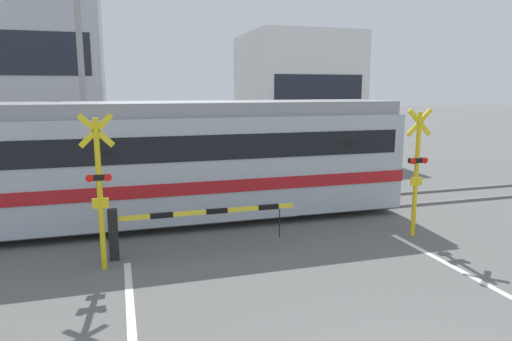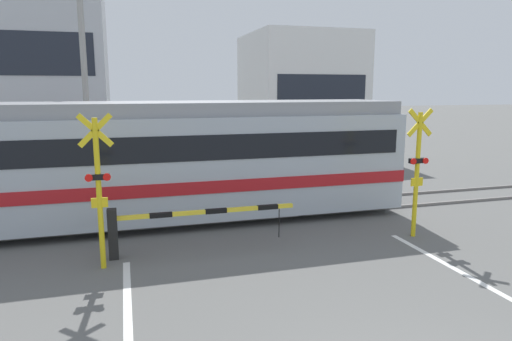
{
  "view_description": "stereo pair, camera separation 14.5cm",
  "coord_description": "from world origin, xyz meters",
  "px_view_note": "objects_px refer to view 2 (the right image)",
  "views": [
    {
      "loc": [
        -3.26,
        -3.31,
        3.64
      ],
      "look_at": [
        0.0,
        7.44,
        1.6
      ],
      "focal_mm": 32.0,
      "sensor_mm": 36.0,
      "label": 1
    },
    {
      "loc": [
        -3.12,
        -3.35,
        3.64
      ],
      "look_at": [
        0.0,
        7.44,
        1.6
      ],
      "focal_mm": 32.0,
      "sensor_mm": 36.0,
      "label": 2
    }
  ],
  "objects_px": {
    "pedestrian": "(174,156)",
    "commuter_train": "(132,159)",
    "crossing_barrier_far": "(281,168)",
    "crossing_signal_right": "(417,167)",
    "crossing_signal_left": "(99,185)",
    "crossing_barrier_near": "(166,222)"
  },
  "relations": [
    {
      "from": "crossing_signal_right",
      "to": "pedestrian",
      "type": "distance_m",
      "value": 10.44
    },
    {
      "from": "commuter_train",
      "to": "crossing_signal_left",
      "type": "relative_size",
      "value": 4.72
    },
    {
      "from": "crossing_signal_right",
      "to": "crossing_barrier_far",
      "type": "bearing_deg",
      "value": 101.96
    },
    {
      "from": "commuter_train",
      "to": "crossing_signal_left",
      "type": "height_order",
      "value": "commuter_train"
    },
    {
      "from": "commuter_train",
      "to": "crossing_signal_left",
      "type": "bearing_deg",
      "value": -102.47
    },
    {
      "from": "pedestrian",
      "to": "crossing_barrier_near",
      "type": "bearing_deg",
      "value": -97.39
    },
    {
      "from": "commuter_train",
      "to": "crossing_barrier_near",
      "type": "distance_m",
      "value": 2.98
    },
    {
      "from": "crossing_signal_right",
      "to": "commuter_train",
      "type": "bearing_deg",
      "value": 154.3
    },
    {
      "from": "commuter_train",
      "to": "pedestrian",
      "type": "xyz_separation_m",
      "value": [
        1.74,
        6.0,
        -0.83
      ]
    },
    {
      "from": "commuter_train",
      "to": "crossing_signal_right",
      "type": "height_order",
      "value": "commuter_train"
    },
    {
      "from": "crossing_signal_right",
      "to": "crossing_barrier_near",
      "type": "bearing_deg",
      "value": 175.59
    },
    {
      "from": "crossing_signal_left",
      "to": "crossing_signal_right",
      "type": "distance_m",
      "value": 7.34
    },
    {
      "from": "crossing_barrier_far",
      "to": "pedestrian",
      "type": "distance_m",
      "value": 4.65
    },
    {
      "from": "commuter_train",
      "to": "crossing_barrier_near",
      "type": "relative_size",
      "value": 3.56
    },
    {
      "from": "crossing_barrier_far",
      "to": "crossing_signal_right",
      "type": "xyz_separation_m",
      "value": [
        1.32,
        -6.22,
        1.01
      ]
    },
    {
      "from": "crossing_signal_left",
      "to": "crossing_signal_right",
      "type": "height_order",
      "value": "same"
    },
    {
      "from": "pedestrian",
      "to": "commuter_train",
      "type": "bearing_deg",
      "value": -106.2
    },
    {
      "from": "crossing_signal_left",
      "to": "crossing_signal_right",
      "type": "xyz_separation_m",
      "value": [
        7.34,
        0.0,
        0.0
      ]
    },
    {
      "from": "crossing_barrier_near",
      "to": "crossing_barrier_far",
      "type": "height_order",
      "value": "same"
    },
    {
      "from": "crossing_barrier_far",
      "to": "crossing_barrier_near",
      "type": "bearing_deg",
      "value": -129.23
    },
    {
      "from": "crossing_barrier_far",
      "to": "crossing_signal_left",
      "type": "height_order",
      "value": "crossing_signal_left"
    },
    {
      "from": "crossing_barrier_near",
      "to": "pedestrian",
      "type": "relative_size",
      "value": 2.6
    }
  ]
}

